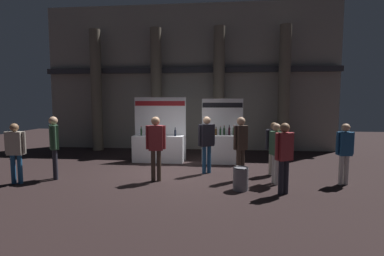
% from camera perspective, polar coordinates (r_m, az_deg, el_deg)
% --- Properties ---
extents(ground_plane, '(27.11, 27.11, 0.00)m').
position_cam_1_polar(ground_plane, '(9.14, -3.87, -9.09)').
color(ground_plane, black).
extents(hall_colonnade, '(13.56, 1.09, 6.72)m').
position_cam_1_polar(hall_colonnade, '(13.45, -0.68, 9.54)').
color(hall_colonnade, gray).
rests_on(hall_colonnade, ground_plane).
extents(exhibitor_booth_0, '(1.99, 0.72, 2.43)m').
position_cam_1_polar(exhibitor_booth_0, '(10.87, -6.65, -3.51)').
color(exhibitor_booth_0, white).
rests_on(exhibitor_booth_0, ground_plane).
extents(exhibitor_booth_1, '(1.54, 0.66, 2.38)m').
position_cam_1_polar(exhibitor_booth_1, '(10.63, 6.03, -3.62)').
color(exhibitor_booth_1, white).
rests_on(exhibitor_booth_1, ground_plane).
extents(trash_bin, '(0.39, 0.39, 0.60)m').
position_cam_1_polar(trash_bin, '(7.54, 9.69, -9.94)').
color(trash_bin, slate).
rests_on(trash_bin, ground_plane).
extents(visitor_0, '(0.49, 0.38, 1.76)m').
position_cam_1_polar(visitor_0, '(7.31, 17.94, -4.56)').
color(visitor_0, '#23232D').
rests_on(visitor_0, ground_plane).
extents(visitor_1, '(0.49, 0.27, 1.68)m').
position_cam_1_polar(visitor_1, '(8.81, 28.20, -3.69)').
color(visitor_1, silver).
rests_on(visitor_1, ground_plane).
extents(visitor_2, '(0.56, 0.28, 1.85)m').
position_cam_1_polar(visitor_2, '(8.16, -7.25, -2.89)').
color(visitor_2, '#47382D').
rests_on(visitor_2, ground_plane).
extents(visitor_3, '(0.41, 0.47, 1.84)m').
position_cam_1_polar(visitor_3, '(9.22, -25.83, -2.46)').
color(visitor_3, '#23232D').
rests_on(visitor_3, ground_plane).
extents(visitor_4, '(0.51, 0.44, 1.80)m').
position_cam_1_polar(visitor_4, '(8.98, 2.96, -2.26)').
color(visitor_4, navy).
rests_on(visitor_4, ground_plane).
extents(visitor_5, '(0.33, 0.53, 1.68)m').
position_cam_1_polar(visitor_5, '(8.17, 16.45, -3.91)').
color(visitor_5, silver).
rests_on(visitor_5, ground_plane).
extents(visitor_6, '(0.57, 0.27, 1.68)m').
position_cam_1_polar(visitor_6, '(9.25, -31.80, -3.40)').
color(visitor_6, navy).
rests_on(visitor_6, ground_plane).
extents(visitor_7, '(0.43, 0.38, 1.83)m').
position_cam_1_polar(visitor_7, '(8.33, 9.70, -2.91)').
color(visitor_7, '#47382D').
rests_on(visitor_7, ground_plane).
extents(visitor_8, '(0.53, 0.40, 1.63)m').
position_cam_1_polar(visitor_8, '(9.19, 15.99, -2.99)').
color(visitor_8, '#ADA393').
rests_on(visitor_8, ground_plane).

